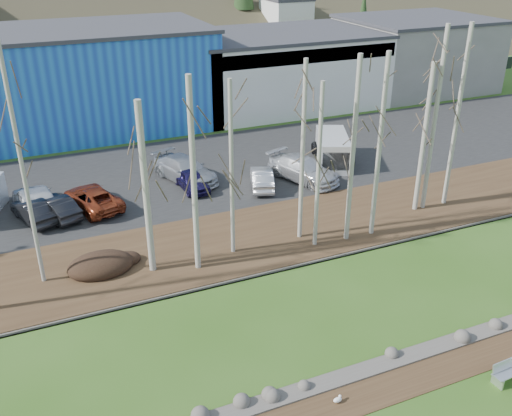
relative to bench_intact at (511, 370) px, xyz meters
name	(u,v)px	position (x,y,z in m)	size (l,w,h in m)	color
ground	(449,416)	(-3.33, -0.56, -0.43)	(200.00, 200.00, 0.00)	#2B4F14
dirt_strip	(412,377)	(-3.33, 1.54, -0.42)	(80.00, 1.80, 0.03)	#382616
near_bank_rocks	(396,361)	(-3.33, 2.54, -0.43)	(80.00, 0.80, 0.50)	#47423D
river	(342,305)	(-3.33, 6.64, -0.43)	(80.00, 8.00, 0.90)	black
far_bank_rocks	(300,262)	(-3.33, 10.74, -0.43)	(80.00, 0.80, 0.46)	#47423D
far_bank	(274,233)	(-3.33, 13.94, -0.36)	(80.00, 7.00, 0.15)	#382616
parking_lot	(211,169)	(-3.33, 24.44, -0.36)	(80.00, 14.00, 0.14)	black
building_blue	(88,78)	(-9.33, 38.44, 3.73)	(20.40, 12.24, 8.30)	#1B47AC
building_white	(279,68)	(8.67, 38.42, 2.98)	(18.36, 12.24, 6.80)	silver
building_grey	(415,53)	(24.67, 38.44, 3.23)	(14.28, 12.24, 7.30)	slate
bench_intact	(511,370)	(0.00, 0.00, 0.00)	(1.74, 0.60, 0.86)	silver
seagull	(338,400)	(-6.61, 1.54, -0.27)	(0.38, 0.20, 0.29)	gold
dirt_mound	(101,264)	(-12.89, 13.78, 0.04)	(3.25, 2.30, 0.64)	black
birch_1	(22,164)	(-15.59, 13.91, 5.73)	(0.19, 0.19, 12.03)	#B4B0A2
birch_2	(146,190)	(-10.51, 12.82, 4.02)	(0.32, 0.32, 8.61)	#B4B0A2
birch_3	(232,171)	(-6.19, 12.89, 4.28)	(0.21, 0.21, 9.11)	#B4B0A2
birch_4	(194,178)	(-8.38, 12.13, 4.55)	(0.28, 0.28, 9.66)	#B4B0A2
birch_5	(303,154)	(-2.25, 12.94, 4.57)	(0.23, 0.23, 9.71)	#B4B0A2
birch_6	(319,168)	(-1.90, 11.85, 4.13)	(0.22, 0.22, 8.82)	#B4B0A2
birch_7	(353,153)	(0.00, 11.73, 4.70)	(0.26, 0.26, 9.97)	#B4B0A2
birch_8	(424,139)	(5.76, 13.24, 4.14)	(0.28, 0.28, 8.84)	#B4B0A2
birch_9	(434,122)	(6.35, 13.25, 5.11)	(0.26, 0.26, 10.78)	#B4B0A2
birch_10	(379,148)	(1.62, 11.73, 4.70)	(0.26, 0.26, 9.97)	#B4B0A2
birch_11	(457,118)	(7.97, 13.25, 5.11)	(0.26, 0.26, 10.78)	#B4B0A2
car_0	(29,198)	(-15.58, 22.60, 0.37)	(1.56, 3.88, 1.32)	silver
car_1	(34,211)	(-15.47, 20.74, 0.35)	(1.36, 3.90, 1.29)	black
car_2	(93,198)	(-12.07, 21.14, 0.37)	(2.21, 4.78, 1.33)	maroon
car_3	(185,169)	(-5.68, 23.05, 0.49)	(2.20, 5.40, 1.57)	#9B9EA2
car_4	(191,180)	(-5.73, 21.53, 0.34)	(1.50, 3.72, 1.27)	#1A1442
car_5	(262,178)	(-1.40, 19.94, 0.35)	(1.36, 3.91, 1.29)	#B7B7B9
car_6	(332,151)	(5.25, 22.33, 0.42)	(2.35, 5.09, 1.42)	black
car_7	(303,169)	(1.64, 19.94, 0.49)	(2.20, 5.41, 1.57)	#BBBBBD
car_8	(57,207)	(-14.17, 20.74, 0.35)	(1.36, 3.90, 1.29)	black
car_9	(41,197)	(-14.94, 22.60, 0.37)	(1.56, 3.88, 1.32)	silver
van_white	(333,150)	(4.92, 21.66, 0.77)	(3.81, 5.25, 2.12)	silver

